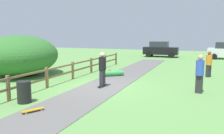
% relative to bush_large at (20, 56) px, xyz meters
% --- Properties ---
extents(ground_plane, '(60.00, 60.00, 0.00)m').
position_rel_bush_large_xyz_m(ground_plane, '(6.53, -1.07, -1.37)').
color(ground_plane, '#60934C').
extents(asphalt_path, '(2.40, 28.00, 0.02)m').
position_rel_bush_large_xyz_m(asphalt_path, '(6.53, -1.07, -1.36)').
color(asphalt_path, '#605E5B').
rests_on(asphalt_path, ground_plane).
extents(wooden_fence, '(0.12, 18.12, 1.10)m').
position_rel_bush_large_xyz_m(wooden_fence, '(3.93, -1.07, -0.70)').
color(wooden_fence, olive).
rests_on(wooden_fence, ground_plane).
extents(bush_large, '(4.66, 5.60, 2.74)m').
position_rel_bush_large_xyz_m(bush_large, '(0.00, 0.00, 0.00)').
color(bush_large, '#33702D').
rests_on(bush_large, ground_plane).
extents(trash_bin, '(0.56, 0.56, 0.90)m').
position_rel_bush_large_xyz_m(trash_bin, '(4.73, -4.88, -0.92)').
color(trash_bin, black).
rests_on(trash_bin, ground_plane).
extents(skater_riding, '(0.40, 0.81, 1.84)m').
position_rel_bush_large_xyz_m(skater_riding, '(6.57, -1.13, -0.32)').
color(skater_riding, black).
rests_on(skater_riding, asphalt_path).
extents(skater_fallen, '(1.32, 1.35, 0.36)m').
position_rel_bush_large_xyz_m(skater_fallen, '(5.89, 2.12, -1.17)').
color(skater_fallen, green).
rests_on(skater_fallen, asphalt_path).
extents(skateboard_loose, '(0.55, 0.80, 0.08)m').
position_rel_bush_large_xyz_m(skateboard_loose, '(5.85, -5.70, -1.28)').
color(skateboard_loose, '#BF8C19').
rests_on(skateboard_loose, asphalt_path).
extents(bystander_blue, '(0.42, 0.42, 1.85)m').
position_rel_bush_large_xyz_m(bystander_blue, '(11.37, -0.56, -0.34)').
color(bystander_blue, '#2D2D33').
rests_on(bystander_blue, ground_plane).
extents(bystander_orange, '(0.53, 0.53, 1.71)m').
position_rel_bush_large_xyz_m(bystander_orange, '(11.87, 4.10, -0.43)').
color(bystander_orange, '#2D2D33').
rests_on(bystander_orange, ground_plane).
extents(parked_car_black, '(4.22, 2.04, 1.92)m').
position_rel_bush_large_xyz_m(parked_car_black, '(6.56, 16.64, -0.41)').
color(parked_car_black, black).
rests_on(parked_car_black, ground_plane).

